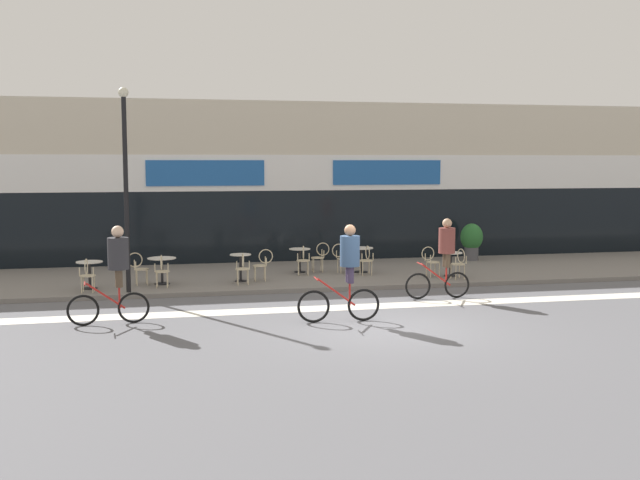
{
  "coord_description": "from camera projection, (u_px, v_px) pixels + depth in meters",
  "views": [
    {
      "loc": [
        -4.56,
        -14.92,
        3.51
      ],
      "look_at": [
        -0.29,
        5.2,
        1.34
      ],
      "focal_mm": 42.0,
      "sensor_mm": 36.0,
      "label": 1
    }
  ],
  "objects": [
    {
      "name": "lamp_post",
      "position": [
        126.0,
        175.0,
        19.12
      ],
      "size": [
        0.26,
        0.26,
        5.25
      ],
      "color": "black",
      "rests_on": "sidewalk_slab"
    },
    {
      "name": "bistro_table_1",
      "position": [
        162.0,
        265.0,
        20.64
      ],
      "size": [
        0.78,
        0.78,
        0.73
      ],
      "color": "black",
      "rests_on": "sidewalk_slab"
    },
    {
      "name": "cyclist_1",
      "position": [
        444.0,
        253.0,
        19.1
      ],
      "size": [
        1.73,
        0.48,
        2.06
      ],
      "rotation": [
        0.0,
        0.0,
        3.12
      ],
      "color": "black",
      "rests_on": "ground"
    },
    {
      "name": "cyclist_0",
      "position": [
        347.0,
        267.0,
        16.3
      ],
      "size": [
        1.84,
        0.5,
        2.14
      ],
      "rotation": [
        0.0,
        0.0,
        3.1
      ],
      "color": "black",
      "rests_on": "ground"
    },
    {
      "name": "cafe_chair_4_near",
      "position": [
        367.0,
        258.0,
        22.22
      ],
      "size": [
        0.4,
        0.58,
        0.9
      ],
      "rotation": [
        0.0,
        0.0,
        1.58
      ],
      "color": "beige",
      "rests_on": "sidewalk_slab"
    },
    {
      "name": "bistro_table_2",
      "position": [
        241.0,
        262.0,
        21.12
      ],
      "size": [
        0.6,
        0.6,
        0.78
      ],
      "color": "black",
      "rests_on": "sidewalk_slab"
    },
    {
      "name": "cafe_chair_5_near",
      "position": [
        459.0,
        262.0,
        21.47
      ],
      "size": [
        0.45,
        0.6,
        0.9
      ],
      "rotation": [
        0.0,
        0.0,
        1.71
      ],
      "color": "beige",
      "rests_on": "sidewalk_slab"
    },
    {
      "name": "bistro_table_0",
      "position": [
        89.0,
        269.0,
        19.89
      ],
      "size": [
        0.7,
        0.7,
        0.73
      ],
      "color": "black",
      "rests_on": "sidewalk_slab"
    },
    {
      "name": "cafe_chair_0_near",
      "position": [
        87.0,
        273.0,
        19.28
      ],
      "size": [
        0.43,
        0.59,
        0.9
      ],
      "rotation": [
        0.0,
        0.0,
        1.5
      ],
      "color": "beige",
      "rests_on": "sidewalk_slab"
    },
    {
      "name": "planter_pot",
      "position": [
        472.0,
        240.0,
        25.62
      ],
      "size": [
        0.77,
        0.77,
        1.27
      ],
      "color": "#4C4C51",
      "rests_on": "sidewalk_slab"
    },
    {
      "name": "bistro_table_3",
      "position": [
        300.0,
        256.0,
        22.84
      ],
      "size": [
        0.65,
        0.65,
        0.73
      ],
      "color": "black",
      "rests_on": "sidewalk_slab"
    },
    {
      "name": "cafe_chair_2_near",
      "position": [
        243.0,
        266.0,
        20.51
      ],
      "size": [
        0.41,
        0.58,
        0.9
      ],
      "rotation": [
        0.0,
        0.0,
        1.54
      ],
      "color": "beige",
      "rests_on": "sidewalk_slab"
    },
    {
      "name": "bistro_table_5",
      "position": [
        451.0,
        259.0,
        22.08
      ],
      "size": [
        0.68,
        0.68,
        0.71
      ],
      "color": "black",
      "rests_on": "sidewalk_slab"
    },
    {
      "name": "cafe_chair_1_side",
      "position": [
        139.0,
        266.0,
        20.5
      ],
      "size": [
        0.6,
        0.45,
        0.9
      ],
      "rotation": [
        0.0,
        0.0,
        0.12
      ],
      "color": "beige",
      "rests_on": "sidewalk_slab"
    },
    {
      "name": "sidewalk_slab",
      "position": [
        315.0,
        274.0,
        22.87
      ],
      "size": [
        40.0,
        5.5,
        0.12
      ],
      "primitive_type": "cube",
      "color": "slate",
      "rests_on": "ground"
    },
    {
      "name": "cafe_chair_4_side",
      "position": [
        341.0,
        256.0,
        22.7
      ],
      "size": [
        0.59,
        0.44,
        0.9
      ],
      "rotation": [
        0.0,
        0.0,
        0.12
      ],
      "color": "beige",
      "rests_on": "sidewalk_slab"
    },
    {
      "name": "bistro_table_4",
      "position": [
        361.0,
        255.0,
        22.83
      ],
      "size": [
        0.73,
        0.73,
        0.76
      ],
      "color": "black",
      "rests_on": "sidewalk_slab"
    },
    {
      "name": "cafe_chair_3_near",
      "position": [
        303.0,
        258.0,
        22.23
      ],
      "size": [
        0.45,
        0.6,
        0.9
      ],
      "rotation": [
        0.0,
        0.0,
        1.43
      ],
      "color": "beige",
      "rests_on": "sidewalk_slab"
    },
    {
      "name": "cafe_chair_5_side",
      "position": [
        431.0,
        259.0,
        21.94
      ],
      "size": [
        0.59,
        0.44,
        0.9
      ],
      "rotation": [
        0.0,
        0.0,
        0.11
      ],
      "color": "beige",
      "rests_on": "sidewalk_slab"
    },
    {
      "name": "cafe_chair_1_near",
      "position": [
        162.0,
        269.0,
        20.03
      ],
      "size": [
        0.43,
        0.59,
        0.9
      ],
      "rotation": [
        0.0,
        0.0,
        1.5
      ],
      "color": "beige",
      "rests_on": "sidewalk_slab"
    },
    {
      "name": "cafe_chair_3_side",
      "position": [
        320.0,
        255.0,
        22.97
      ],
      "size": [
        0.58,
        0.41,
        0.9
      ],
      "rotation": [
        0.0,
        0.0,
        3.11
      ],
      "color": "beige",
      "rests_on": "sidewalk_slab"
    },
    {
      "name": "storefront_facade",
      "position": [
        289.0,
        182.0,
        27.17
      ],
      "size": [
        40.0,
        4.06,
        5.51
      ],
      "color": "beige",
      "rests_on": "ground"
    },
    {
      "name": "ground_plane",
      "position": [
        384.0,
        328.0,
        15.82
      ],
      "size": [
        120.0,
        120.0,
        0.0
      ],
      "primitive_type": "plane",
      "color": "#5B5B60"
    },
    {
      "name": "bike_lane_stripe",
      "position": [
        356.0,
        307.0,
        18.06
      ],
      "size": [
        36.0,
        0.7,
        0.01
      ],
      "primitive_type": "cube",
      "color": "silver",
      "rests_on": "ground"
    },
    {
      "name": "cafe_chair_2_side",
      "position": [
        263.0,
        263.0,
        21.24
      ],
      "size": [
        0.58,
        0.42,
        0.9
      ],
      "rotation": [
        0.0,
        0.0,
        3.1
      ],
      "color": "beige",
      "rests_on": "sidewalk_slab"
    },
    {
      "name": "cyclist_2",
      "position": [
        116.0,
        267.0,
        16.06
      ],
      "size": [
        1.73,
        0.54,
        2.14
      ],
      "rotation": [
        0.0,
        0.0,
        3.23
      ],
      "color": "black",
      "rests_on": "ground"
    }
  ]
}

